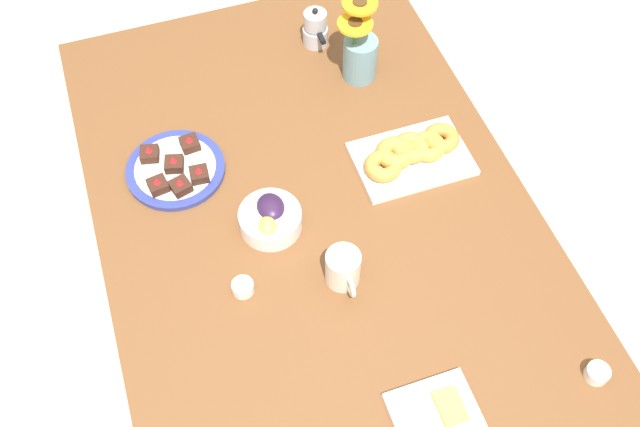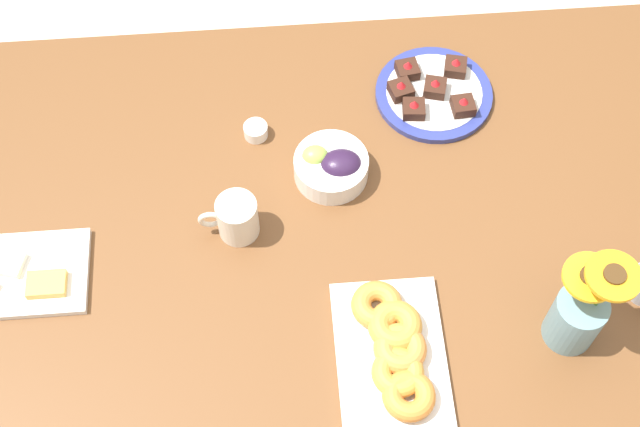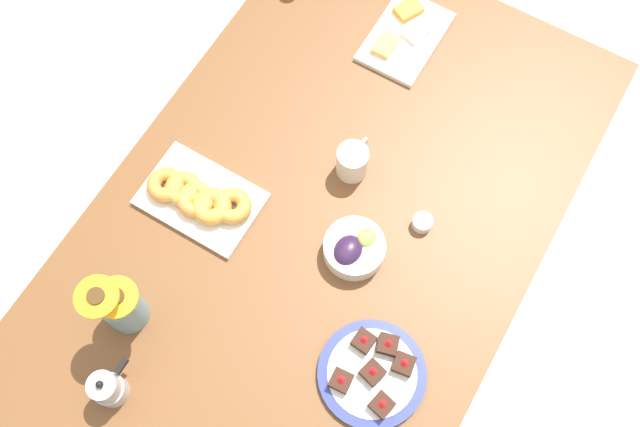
% 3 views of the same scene
% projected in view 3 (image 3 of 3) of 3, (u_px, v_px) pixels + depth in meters
% --- Properties ---
extents(ground_plane, '(6.00, 6.00, 0.00)m').
position_uv_depth(ground_plane, '(320.00, 299.00, 2.39)').
color(ground_plane, beige).
extents(dining_table, '(1.60, 1.00, 0.74)m').
position_uv_depth(dining_table, '(320.00, 232.00, 1.78)').
color(dining_table, brown).
rests_on(dining_table, ground_plane).
extents(coffee_mug, '(0.11, 0.08, 0.09)m').
position_uv_depth(coffee_mug, '(354.00, 162.00, 1.71)').
color(coffee_mug, silver).
rests_on(coffee_mug, dining_table).
extents(grape_bowl, '(0.14, 0.14, 0.07)m').
position_uv_depth(grape_bowl, '(354.00, 248.00, 1.64)').
color(grape_bowl, white).
rests_on(grape_bowl, dining_table).
extents(cheese_platter, '(0.26, 0.17, 0.03)m').
position_uv_depth(cheese_platter, '(405.00, 35.00, 1.89)').
color(cheese_platter, white).
rests_on(cheese_platter, dining_table).
extents(croissant_platter, '(0.19, 0.28, 0.05)m').
position_uv_depth(croissant_platter, '(199.00, 198.00, 1.70)').
color(croissant_platter, white).
rests_on(croissant_platter, dining_table).
extents(jam_cup_berry, '(0.05, 0.05, 0.03)m').
position_uv_depth(jam_cup_berry, '(422.00, 222.00, 1.68)').
color(jam_cup_berry, white).
rests_on(jam_cup_berry, dining_table).
extents(dessert_plate, '(0.24, 0.24, 0.05)m').
position_uv_depth(dessert_plate, '(373.00, 373.00, 1.56)').
color(dessert_plate, navy).
rests_on(dessert_plate, dining_table).
extents(flower_vase, '(0.11, 0.11, 0.23)m').
position_uv_depth(flower_vase, '(121.00, 307.00, 1.54)').
color(flower_vase, '#6B939E').
rests_on(flower_vase, dining_table).
extents(moka_pot, '(0.11, 0.07, 0.12)m').
position_uv_depth(moka_pot, '(108.00, 388.00, 1.51)').
color(moka_pot, '#B7B7BC').
rests_on(moka_pot, dining_table).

